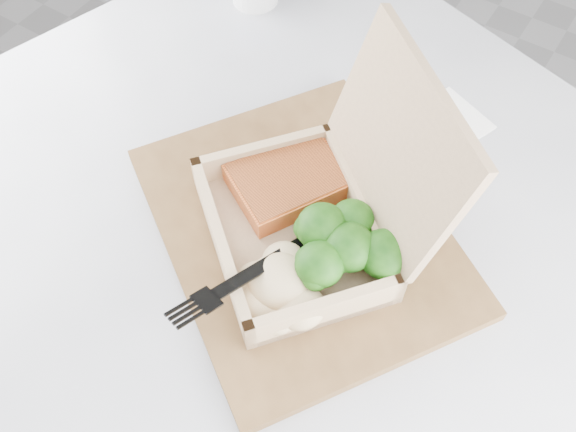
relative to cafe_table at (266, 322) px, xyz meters
The scene contains 9 objects.
floor 0.73m from the cafe_table, behind, with size 4.00×4.00×0.00m, color #929297.
cafe_table is the anchor object (origin of this frame).
serving_tray 0.21m from the cafe_table, 51.76° to the left, with size 0.34×0.27×0.01m, color brown.
takeout_container 0.26m from the cafe_table, 40.06° to the left, with size 0.28×0.28×0.19m.
salmon_fillet 0.24m from the cafe_table, 95.35° to the left, with size 0.09×0.11×0.02m, color orange.
broccoli_pile 0.26m from the cafe_table, ahead, with size 0.12×0.12×0.04m, color #2B6C18, non-canonical shape.
mashed_potatoes 0.25m from the cafe_table, 39.83° to the right, with size 0.10×0.08×0.03m, color tan.
plastic_fork 0.25m from the cafe_table, 30.84° to the right, with size 0.06×0.17×0.04m.
receipt 0.31m from the cafe_table, 70.96° to the left, with size 0.08×0.15×0.00m, color white.
Camera 1 is at (0.68, -0.33, 1.33)m, focal length 40.00 mm.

